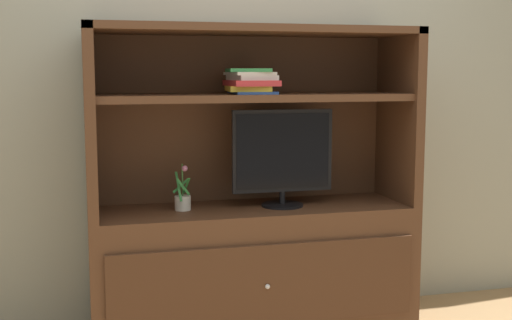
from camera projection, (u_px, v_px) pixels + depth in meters
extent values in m
cube|color=gray|center=(238.00, 66.00, 3.65)|extent=(6.00, 0.10, 2.80)
cube|color=#4C2D1C|center=(254.00, 270.00, 3.45)|extent=(1.66, 0.49, 0.68)
cube|color=#462A19|center=(267.00, 286.00, 3.21)|extent=(1.53, 0.02, 0.41)
sphere|color=silver|center=(268.00, 287.00, 3.19)|extent=(0.02, 0.02, 0.02)
cube|color=#4C2D1C|center=(90.00, 121.00, 3.15)|extent=(0.05, 0.49, 0.91)
cube|color=#4C2D1C|center=(399.00, 116.00, 3.55)|extent=(0.05, 0.49, 0.91)
cube|color=#4C2D1C|center=(243.00, 115.00, 3.58)|extent=(1.66, 0.02, 0.91)
cube|color=#4C2D1C|center=(253.00, 30.00, 3.29)|extent=(1.66, 0.49, 0.04)
cube|color=#4C2D1C|center=(253.00, 97.00, 3.34)|extent=(1.56, 0.44, 0.04)
cylinder|color=black|center=(282.00, 205.00, 3.43)|extent=(0.22, 0.22, 0.01)
cylinder|color=black|center=(282.00, 198.00, 3.42)|extent=(0.03, 0.03, 0.07)
cube|color=black|center=(283.00, 151.00, 3.39)|extent=(0.53, 0.02, 0.42)
cube|color=black|center=(283.00, 151.00, 3.38)|extent=(0.49, 0.00, 0.38)
cylinder|color=beige|center=(183.00, 203.00, 3.33)|extent=(0.08, 0.08, 0.07)
cylinder|color=#3D6B33|center=(182.00, 180.00, 3.31)|extent=(0.01, 0.01, 0.16)
cube|color=#2D7A38|center=(186.00, 186.00, 3.32)|extent=(0.02, 0.12, 0.10)
cube|color=#2D7A38|center=(181.00, 186.00, 3.33)|extent=(0.09, 0.03, 0.07)
cube|color=#2D7A38|center=(179.00, 186.00, 3.31)|extent=(0.02, 0.12, 0.13)
cube|color=#2D7A38|center=(183.00, 187.00, 3.30)|extent=(0.07, 0.00, 0.09)
sphere|color=#C6729E|center=(185.00, 168.00, 3.30)|extent=(0.03, 0.03, 0.03)
cube|color=#2D519E|center=(252.00, 92.00, 3.34)|extent=(0.22, 0.34, 0.01)
cube|color=gold|center=(248.00, 89.00, 3.31)|extent=(0.23, 0.31, 0.03)
cube|color=red|center=(251.00, 83.00, 3.32)|extent=(0.23, 0.34, 0.03)
cube|color=silver|center=(252.00, 78.00, 3.32)|extent=(0.21, 0.29, 0.03)
cube|color=silver|center=(250.00, 74.00, 3.31)|extent=(0.21, 0.28, 0.02)
cube|color=#338C4C|center=(248.00, 70.00, 3.30)|extent=(0.23, 0.27, 0.02)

